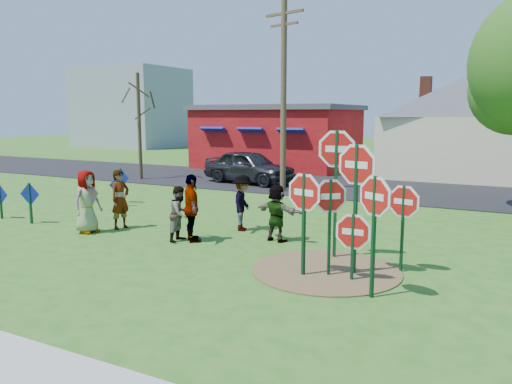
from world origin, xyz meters
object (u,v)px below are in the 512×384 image
stop_sign_d (403,208)px  person_b (120,199)px  stop_sign_b (336,161)px  stop_sign_c (356,179)px  utility_pole (284,93)px  suv (249,167)px  stop_sign_a (304,202)px  person_a (87,202)px

stop_sign_d → person_b: stop_sign_d is taller
stop_sign_b → person_b: size_ratio=1.81×
stop_sign_c → utility_pole: utility_pole is taller
stop_sign_d → utility_pole: bearing=139.9°
stop_sign_d → utility_pole: (-6.92, 9.09, 2.82)m
stop_sign_b → suv: 12.91m
utility_pole → stop_sign_b: bearing=-58.7°
stop_sign_a → utility_pole: bearing=129.4°
stop_sign_c → utility_pole: bearing=135.2°
stop_sign_b → person_b: (-6.57, 0.01, -1.41)m
stop_sign_b → person_a: 7.21m
stop_sign_c → person_a: bearing=-168.0°
stop_sign_a → stop_sign_d: size_ratio=1.15×
stop_sign_a → stop_sign_c: stop_sign_c is taller
suv → stop_sign_a: bearing=-137.3°
person_a → suv: 11.05m
person_a → person_b: size_ratio=1.03×
stop_sign_a → stop_sign_b: size_ratio=0.73×
person_b → suv: bearing=14.1°
stop_sign_d → person_a: stop_sign_d is taller
person_a → suv: bearing=6.8°
person_b → suv: size_ratio=0.37×
stop_sign_d → person_b: (-8.18, 0.35, -0.53)m
stop_sign_d → person_a: (-8.64, -0.48, -0.50)m
person_b → suv: 10.26m
stop_sign_a → stop_sign_d: stop_sign_a is taller
suv → utility_pole: 4.43m
stop_sign_a → stop_sign_c: bearing=45.6°
stop_sign_a → suv: 14.05m
stop_sign_a → stop_sign_c: size_ratio=0.79×
stop_sign_c → person_b: 7.49m
stop_sign_c → person_a: 7.88m
stop_sign_b → stop_sign_c: size_ratio=1.08×
stop_sign_a → stop_sign_c: (0.91, 0.58, 0.45)m
person_b → person_a: bearing=158.4°
stop_sign_b → stop_sign_d: stop_sign_b is taller
stop_sign_b → utility_pole: (-5.31, 8.74, 1.94)m
stop_sign_a → utility_pole: (-5.17, 10.31, 2.65)m
stop_sign_b → stop_sign_c: (0.76, -0.99, -0.25)m
suv → utility_pole: utility_pole is taller
stop_sign_c → utility_pole: size_ratio=0.36×
utility_pole → stop_sign_d: bearing=-52.7°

